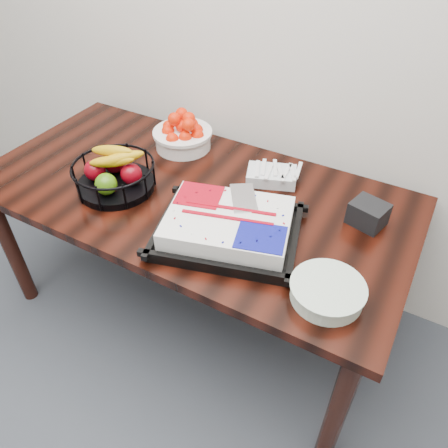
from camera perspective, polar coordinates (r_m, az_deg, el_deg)
The scene contains 7 objects.
table at distance 1.86m, azimuth -4.31°, elevation 2.21°, with size 1.80×0.90×0.75m.
cake_tray at distance 1.55m, azimuth 0.56°, elevation -0.29°, with size 0.59×0.51×0.10m.
tangerine_bowl at distance 2.06m, azimuth -5.44°, elevation 11.77°, with size 0.27×0.27×0.17m.
fruit_basket at distance 1.83m, azimuth -14.16°, elevation 6.43°, with size 0.33×0.33×0.18m.
plate_stack at distance 1.40m, azimuth 13.33°, elevation -8.60°, with size 0.24×0.24×0.06m.
fork_bag at distance 1.85m, azimuth 6.22°, elevation 6.34°, with size 0.24×0.19×0.06m.
napkin_box at distance 1.70m, azimuth 18.30°, elevation 1.27°, with size 0.13×0.11×0.09m, color black.
Camera 1 is at (0.83, 0.80, 1.82)m, focal length 35.00 mm.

